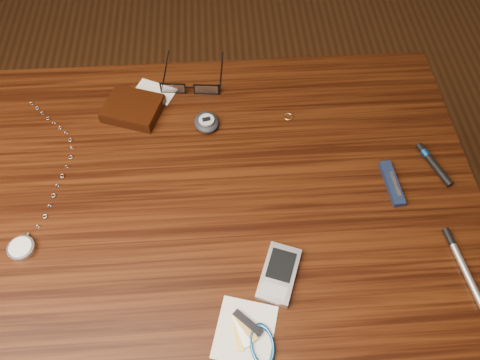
{
  "coord_description": "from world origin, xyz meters",
  "views": [
    {
      "loc": [
        0.03,
        -0.44,
        1.48
      ],
      "look_at": [
        0.06,
        0.02,
        0.76
      ],
      "focal_mm": 35.0,
      "sensor_mm": 36.0,
      "label": 1
    }
  ],
  "objects": [
    {
      "name": "pocket_watch",
      "position": [
        -0.31,
        -0.07,
        0.76
      ],
      "size": [
        0.11,
        0.36,
        0.01
      ],
      "color": "#B5B5BA",
      "rests_on": "desk"
    },
    {
      "name": "wallet_and_card",
      "position": [
        -0.14,
        0.21,
        0.76
      ],
      "size": [
        0.16,
        0.16,
        0.02
      ],
      "color": "black",
      "rests_on": "desk"
    },
    {
      "name": "desk",
      "position": [
        0.0,
        0.0,
        0.65
      ],
      "size": [
        1.0,
        0.7,
        0.75
      ],
      "color": "#331508",
      "rests_on": "ground"
    },
    {
      "name": "pda_phone",
      "position": [
        0.11,
        -0.16,
        0.76
      ],
      "size": [
        0.08,
        0.11,
        0.02
      ],
      "color": "#B4B4B9",
      "rests_on": "desk"
    },
    {
      "name": "eyeglasses",
      "position": [
        -0.03,
        0.26,
        0.76
      ],
      "size": [
        0.14,
        0.14,
        0.03
      ],
      "color": "black",
      "rests_on": "desk"
    },
    {
      "name": "notepad_keys",
      "position": [
        0.07,
        -0.26,
        0.75
      ],
      "size": [
        0.11,
        0.12,
        0.01
      ],
      "color": "white",
      "rests_on": "desk"
    },
    {
      "name": "pocket_knife",
      "position": [
        0.34,
        0.0,
        0.76
      ],
      "size": [
        0.03,
        0.1,
        0.01
      ],
      "color": "#14213A",
      "rests_on": "desk"
    },
    {
      "name": "black_blue_pen",
      "position": [
        0.43,
        0.04,
        0.76
      ],
      "size": [
        0.05,
        0.1,
        0.01
      ],
      "color": "black",
      "rests_on": "desk"
    },
    {
      "name": "ground",
      "position": [
        0.0,
        0.0,
        0.0
      ],
      "size": [
        3.8,
        3.8,
        0.0
      ],
      "primitive_type": "plane",
      "color": "#472814",
      "rests_on": "ground"
    },
    {
      "name": "silver_pen",
      "position": [
        0.42,
        -0.15,
        0.76
      ],
      "size": [
        0.03,
        0.14,
        0.01
      ],
      "color": "#B3B3B9",
      "rests_on": "desk"
    },
    {
      "name": "gold_ring",
      "position": [
        0.17,
        0.18,
        0.75
      ],
      "size": [
        0.02,
        0.02,
        0.0
      ],
      "primitive_type": "torus",
      "rotation": [
        0.0,
        0.0,
        0.23
      ],
      "color": "tan",
      "rests_on": "desk"
    },
    {
      "name": "pedometer",
      "position": [
        0.0,
        0.17,
        0.76
      ],
      "size": [
        0.06,
        0.07,
        0.02
      ],
      "color": "#21242B",
      "rests_on": "desk"
    }
  ]
}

